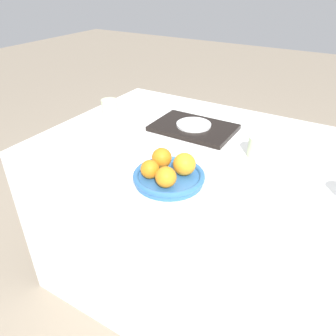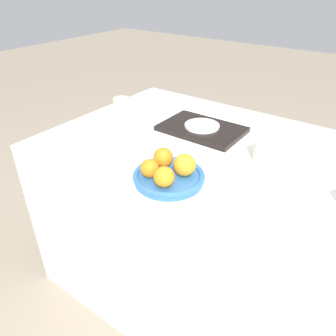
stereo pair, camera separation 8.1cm
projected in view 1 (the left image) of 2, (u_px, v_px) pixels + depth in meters
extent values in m
plane|color=gray|center=(197.00, 277.00, 1.72)|extent=(12.00, 12.00, 0.00)
cube|color=white|center=(201.00, 220.00, 1.51)|extent=(1.33, 0.92, 0.78)
cylinder|color=#336BAD|center=(168.00, 178.00, 1.09)|extent=(0.23, 0.23, 0.02)
torus|color=#336BAD|center=(168.00, 175.00, 1.08)|extent=(0.24, 0.24, 0.02)
sphere|color=orange|center=(184.00, 164.00, 1.07)|extent=(0.08, 0.08, 0.08)
sphere|color=orange|center=(166.00, 177.00, 1.01)|extent=(0.07, 0.07, 0.07)
sphere|color=orange|center=(162.00, 158.00, 1.12)|extent=(0.07, 0.07, 0.07)
sphere|color=orange|center=(150.00, 169.00, 1.06)|extent=(0.06, 0.06, 0.06)
cube|color=black|center=(194.00, 128.00, 1.44)|extent=(0.35, 0.24, 0.02)
cylinder|color=white|center=(194.00, 125.00, 1.43)|extent=(0.15, 0.15, 0.01)
cylinder|color=beige|center=(110.00, 106.00, 1.59)|extent=(0.08, 0.08, 0.07)
cylinder|color=beige|center=(258.00, 147.00, 1.22)|extent=(0.07, 0.07, 0.08)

